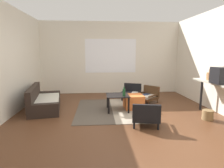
% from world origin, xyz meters
% --- Properties ---
extents(ground_plane, '(7.80, 7.80, 0.00)m').
position_xyz_m(ground_plane, '(0.00, 0.00, 0.00)').
color(ground_plane, '#56331E').
extents(far_wall_with_window, '(5.60, 0.13, 2.70)m').
position_xyz_m(far_wall_with_window, '(0.00, 3.06, 1.35)').
color(far_wall_with_window, silver).
rests_on(far_wall_with_window, ground).
extents(side_wall_right, '(0.12, 6.60, 2.70)m').
position_xyz_m(side_wall_right, '(2.66, 0.30, 1.35)').
color(side_wall_right, silver).
rests_on(side_wall_right, ground).
extents(side_wall_left, '(0.12, 6.60, 2.70)m').
position_xyz_m(side_wall_left, '(-2.66, 0.30, 1.35)').
color(side_wall_left, silver).
rests_on(side_wall_left, ground).
extents(area_rug, '(1.92, 2.25, 0.01)m').
position_xyz_m(area_rug, '(-0.12, 0.79, 0.01)').
color(area_rug, '#4C4238').
rests_on(area_rug, ground).
extents(couch, '(1.03, 1.80, 0.64)m').
position_xyz_m(couch, '(-2.02, 1.00, 0.20)').
color(couch, black).
rests_on(couch, ground).
extents(coffee_table, '(0.59, 0.62, 0.44)m').
position_xyz_m(coffee_table, '(0.02, 0.68, 0.36)').
color(coffee_table, black).
rests_on(coffee_table, ground).
extents(armchair_by_window, '(0.76, 0.75, 0.51)m').
position_xyz_m(armchair_by_window, '(0.63, 1.92, 0.23)').
color(armchair_by_window, black).
rests_on(armchair_by_window, ground).
extents(armchair_striped_foreground, '(0.66, 0.64, 0.52)m').
position_xyz_m(armchair_striped_foreground, '(0.50, -0.46, 0.24)').
color(armchair_striped_foreground, black).
rests_on(armchair_striped_foreground, ground).
extents(armchair_corner, '(0.81, 0.80, 0.51)m').
position_xyz_m(armchair_corner, '(1.06, 1.44, 0.23)').
color(armchair_corner, '#472D19').
rests_on(armchair_corner, ground).
extents(ottoman_orange, '(0.53, 0.53, 0.39)m').
position_xyz_m(ottoman_orange, '(0.49, 0.85, 0.19)').
color(ottoman_orange, '#D1662D').
rests_on(ottoman_orange, ground).
extents(console_shelf, '(0.48, 1.79, 0.87)m').
position_xyz_m(console_shelf, '(2.31, -0.24, 0.79)').
color(console_shelf, '#B2AD9E').
rests_on(console_shelf, ground).
extents(clay_vase, '(0.18, 0.18, 0.27)m').
position_xyz_m(clay_vase, '(2.31, 0.26, 0.98)').
color(clay_vase, '#A87047').
rests_on(clay_vase, console_shelf).
extents(glass_bottle, '(0.07, 0.07, 0.24)m').
position_xyz_m(glass_bottle, '(0.17, 0.53, 0.53)').
color(glass_bottle, '#194723').
rests_on(glass_bottle, coffee_table).
extents(wicker_basket, '(0.25, 0.25, 0.23)m').
position_xyz_m(wicker_basket, '(2.04, -0.19, 0.12)').
color(wicker_basket, olive).
rests_on(wicker_basket, ground).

